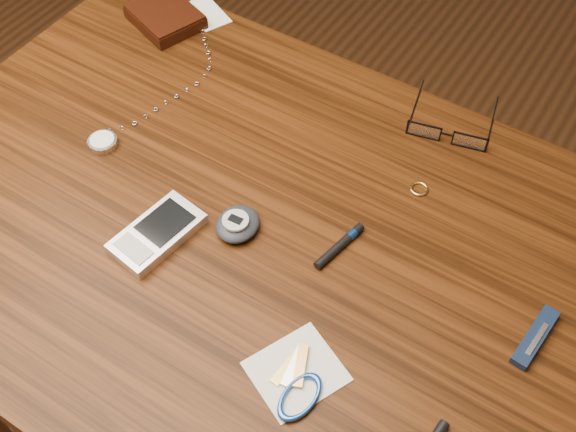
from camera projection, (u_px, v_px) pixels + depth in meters
name	position (u px, v px, depth m)	size (l,w,h in m)	color
desk	(251.00, 270.00, 1.00)	(1.00, 0.70, 0.75)	#381B09
wallet_and_card	(166.00, 17.00, 1.17)	(0.16, 0.16, 0.02)	black
eyeglasses	(447.00, 133.00, 1.01)	(0.14, 0.14, 0.03)	black
gold_ring	(419.00, 189.00, 0.96)	(0.02, 0.02, 0.00)	#E8C861
pocket_watch	(108.00, 138.00, 1.01)	(0.07, 0.30, 0.01)	silver
pda_phone	(157.00, 233.00, 0.91)	(0.08, 0.13, 0.02)	silver
pedometer	(238.00, 224.00, 0.91)	(0.06, 0.07, 0.03)	black
notepad_keys	(298.00, 384.00, 0.79)	(0.12, 0.12, 0.01)	silver
pocket_knife	(535.00, 337.00, 0.82)	(0.03, 0.09, 0.01)	#122037
black_blue_pen	(341.00, 244.00, 0.90)	(0.03, 0.08, 0.01)	black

